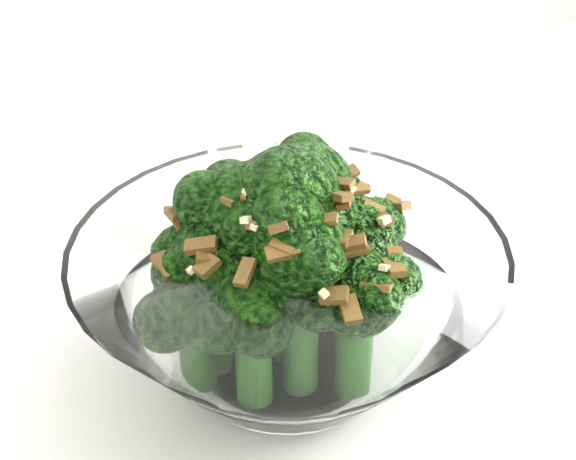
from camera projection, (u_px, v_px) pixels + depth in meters
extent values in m
cube|color=white|center=(407.00, 347.00, 0.58)|extent=(1.32, 0.99, 0.04)
cylinder|color=white|center=(288.00, 365.00, 0.53)|extent=(0.10, 0.10, 0.01)
cylinder|color=#225616|center=(288.00, 291.00, 0.50)|extent=(0.02, 0.02, 0.09)
sphere|color=#1D500F|center=(288.00, 199.00, 0.46)|extent=(0.06, 0.06, 0.06)
cylinder|color=#225616|center=(306.00, 270.00, 0.52)|extent=(0.02, 0.02, 0.09)
sphere|color=#1D500F|center=(307.00, 188.00, 0.49)|extent=(0.05, 0.05, 0.05)
cylinder|color=#225616|center=(246.00, 293.00, 0.50)|extent=(0.02, 0.02, 0.08)
sphere|color=#1D500F|center=(243.00, 212.00, 0.47)|extent=(0.05, 0.05, 0.05)
cylinder|color=#225616|center=(301.00, 332.00, 0.48)|extent=(0.02, 0.02, 0.08)
sphere|color=#1D500F|center=(301.00, 253.00, 0.45)|extent=(0.05, 0.05, 0.05)
cylinder|color=#225616|center=(352.00, 301.00, 0.51)|extent=(0.02, 0.02, 0.06)
sphere|color=#1D500F|center=(355.00, 239.00, 0.49)|extent=(0.05, 0.05, 0.05)
cylinder|color=#225616|center=(217.00, 307.00, 0.51)|extent=(0.02, 0.02, 0.06)
sphere|color=#1D500F|center=(213.00, 246.00, 0.49)|extent=(0.05, 0.05, 0.05)
cylinder|color=#225616|center=(354.00, 352.00, 0.48)|extent=(0.02, 0.02, 0.06)
sphere|color=#1D500F|center=(358.00, 292.00, 0.46)|extent=(0.05, 0.05, 0.05)
cylinder|color=#225616|center=(254.00, 364.00, 0.47)|extent=(0.02, 0.02, 0.05)
sphere|color=#1D500F|center=(252.00, 307.00, 0.45)|extent=(0.05, 0.05, 0.05)
cylinder|color=#225616|center=(352.00, 278.00, 0.55)|extent=(0.02, 0.02, 0.05)
sphere|color=#1D500F|center=(354.00, 232.00, 0.53)|extent=(0.04, 0.04, 0.04)
cylinder|color=#225616|center=(197.00, 353.00, 0.49)|extent=(0.02, 0.02, 0.04)
sphere|color=#1D500F|center=(193.00, 306.00, 0.47)|extent=(0.05, 0.05, 0.05)
cylinder|color=#225616|center=(277.00, 272.00, 0.55)|extent=(0.02, 0.02, 0.05)
sphere|color=#1D500F|center=(276.00, 225.00, 0.53)|extent=(0.04, 0.04, 0.04)
cylinder|color=#225616|center=(214.00, 325.00, 0.50)|extent=(0.02, 0.02, 0.06)
sphere|color=#1D500F|center=(211.00, 264.00, 0.47)|extent=(0.05, 0.05, 0.05)
cube|color=olive|center=(359.00, 190.00, 0.50)|extent=(0.01, 0.01, 0.00)
cube|color=olive|center=(207.00, 266.00, 0.44)|extent=(0.02, 0.01, 0.01)
cube|color=olive|center=(275.00, 161.00, 0.46)|extent=(0.02, 0.02, 0.01)
cube|color=olive|center=(245.00, 272.00, 0.43)|extent=(0.01, 0.02, 0.01)
cube|color=olive|center=(350.00, 244.00, 0.44)|extent=(0.02, 0.01, 0.01)
cube|color=olive|center=(321.00, 220.00, 0.44)|extent=(0.02, 0.01, 0.01)
cube|color=olive|center=(348.00, 173.00, 0.50)|extent=(0.01, 0.01, 0.01)
cube|color=olive|center=(350.00, 309.00, 0.43)|extent=(0.01, 0.02, 0.01)
cube|color=olive|center=(258.00, 200.00, 0.44)|extent=(0.02, 0.02, 0.01)
cube|color=olive|center=(265.00, 172.00, 0.53)|extent=(0.02, 0.02, 0.01)
cube|color=olive|center=(283.00, 251.00, 0.43)|extent=(0.02, 0.01, 0.01)
cube|color=olive|center=(377.00, 286.00, 0.43)|extent=(0.02, 0.02, 0.01)
cube|color=olive|center=(381.00, 218.00, 0.47)|extent=(0.01, 0.02, 0.01)
cube|color=olive|center=(389.00, 206.00, 0.49)|extent=(0.02, 0.02, 0.01)
cube|color=olive|center=(319.00, 271.00, 0.43)|extent=(0.01, 0.01, 0.01)
cube|color=olive|center=(357.00, 188.00, 0.49)|extent=(0.02, 0.01, 0.01)
cube|color=olive|center=(394.00, 268.00, 0.44)|extent=(0.01, 0.02, 0.01)
cube|color=olive|center=(165.00, 265.00, 0.46)|extent=(0.01, 0.02, 0.01)
cube|color=olive|center=(342.00, 239.00, 0.44)|extent=(0.02, 0.02, 0.01)
cube|color=olive|center=(396.00, 257.00, 0.45)|extent=(0.01, 0.02, 0.00)
cube|color=olive|center=(190.00, 209.00, 0.48)|extent=(0.02, 0.02, 0.00)
cube|color=olive|center=(280.00, 224.00, 0.43)|extent=(0.02, 0.02, 0.01)
cube|color=olive|center=(293.00, 206.00, 0.43)|extent=(0.02, 0.01, 0.01)
cube|color=olive|center=(187.00, 206.00, 0.48)|extent=(0.02, 0.02, 0.01)
cube|color=olive|center=(341.00, 183.00, 0.46)|extent=(0.02, 0.01, 0.01)
cube|color=olive|center=(203.00, 254.00, 0.45)|extent=(0.01, 0.02, 0.01)
cube|color=olive|center=(320.00, 170.00, 0.50)|extent=(0.02, 0.02, 0.01)
cube|color=olive|center=(205.00, 202.00, 0.47)|extent=(0.02, 0.02, 0.01)
cube|color=olive|center=(374.00, 209.00, 0.47)|extent=(0.01, 0.01, 0.01)
cube|color=olive|center=(352.00, 249.00, 0.44)|extent=(0.02, 0.01, 0.01)
cube|color=olive|center=(284.00, 245.00, 0.43)|extent=(0.02, 0.02, 0.01)
cube|color=olive|center=(243.00, 170.00, 0.50)|extent=(0.02, 0.01, 0.01)
cube|color=olive|center=(180.00, 219.00, 0.48)|extent=(0.01, 0.02, 0.01)
cube|color=olive|center=(233.00, 197.00, 0.45)|extent=(0.01, 0.01, 0.00)
cube|color=olive|center=(259.00, 220.00, 0.44)|extent=(0.02, 0.02, 0.01)
cube|color=olive|center=(378.00, 204.00, 0.49)|extent=(0.02, 0.02, 0.01)
cube|color=olive|center=(397.00, 206.00, 0.49)|extent=(0.01, 0.02, 0.01)
cube|color=olive|center=(326.00, 245.00, 0.43)|extent=(0.02, 0.01, 0.01)
cube|color=olive|center=(339.00, 196.00, 0.45)|extent=(0.01, 0.02, 0.01)
cube|color=olive|center=(176.00, 214.00, 0.48)|extent=(0.01, 0.02, 0.01)
cube|color=olive|center=(334.00, 295.00, 0.43)|extent=(0.02, 0.01, 0.01)
cube|color=olive|center=(344.00, 201.00, 0.45)|extent=(0.01, 0.01, 0.01)
cube|color=olive|center=(201.00, 246.00, 0.45)|extent=(0.02, 0.01, 0.01)
cube|color=beige|center=(244.00, 174.00, 0.50)|extent=(0.01, 0.01, 0.00)
cube|color=beige|center=(314.00, 163.00, 0.48)|extent=(0.01, 0.01, 0.00)
cube|color=beige|center=(191.00, 270.00, 0.44)|extent=(0.01, 0.00, 0.00)
cube|color=beige|center=(351.00, 189.00, 0.47)|extent=(0.01, 0.01, 0.01)
cube|color=beige|center=(392.00, 264.00, 0.45)|extent=(0.01, 0.01, 0.01)
cube|color=beige|center=(222.00, 181.00, 0.49)|extent=(0.00, 0.01, 0.00)
cube|color=beige|center=(324.00, 294.00, 0.42)|extent=(0.01, 0.01, 0.00)
cube|color=beige|center=(278.00, 189.00, 0.44)|extent=(0.01, 0.01, 0.01)
cube|color=beige|center=(245.00, 173.00, 0.52)|extent=(0.01, 0.01, 0.00)
cube|color=beige|center=(255.00, 226.00, 0.43)|extent=(0.01, 0.01, 0.00)
cube|color=beige|center=(276.00, 161.00, 0.48)|extent=(0.01, 0.01, 0.00)
cube|color=beige|center=(257.00, 174.00, 0.52)|extent=(0.01, 0.01, 0.01)
cube|color=beige|center=(384.00, 268.00, 0.44)|extent=(0.01, 0.01, 0.01)
cube|color=beige|center=(248.00, 193.00, 0.45)|extent=(0.01, 0.01, 0.01)
cube|color=beige|center=(379.00, 199.00, 0.49)|extent=(0.01, 0.01, 0.01)
cube|color=beige|center=(216.00, 185.00, 0.51)|extent=(0.01, 0.01, 0.00)
cube|color=beige|center=(246.00, 220.00, 0.44)|extent=(0.01, 0.01, 0.01)
cube|color=beige|center=(384.00, 220.00, 0.46)|extent=(0.01, 0.01, 0.01)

